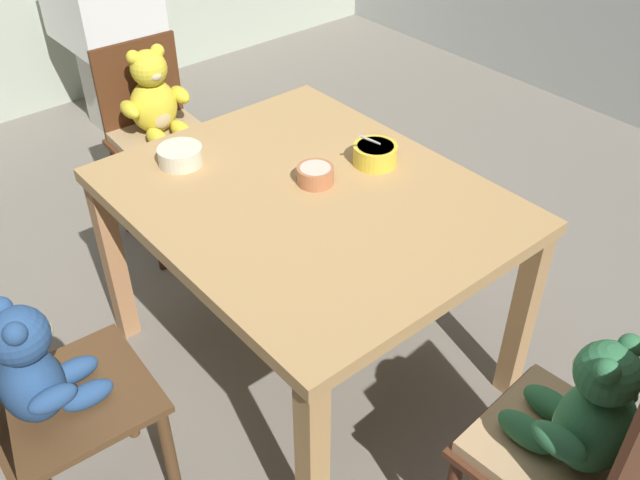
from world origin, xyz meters
TOP-DOWN VIEW (x-y plane):
  - ground_plane at (0.00, 0.00)m, footprint 5.20×5.20m
  - dining_table at (0.00, 0.00)m, footprint 1.19×0.97m
  - teddy_chair_near_front at (0.04, -0.90)m, footprint 0.40×0.44m
  - teddy_chair_near_right at (1.00, -0.01)m, footprint 0.40×0.42m
  - teddy_chair_near_left at (-0.99, 0.03)m, footprint 0.41×0.41m
  - porridge_bowl_cream_near_left at (-0.40, -0.20)m, footprint 0.14×0.14m
  - porridge_bowl_yellow_far_center at (0.00, 0.28)m, footprint 0.14×0.15m
  - porridge_bowl_terracotta_center at (-0.04, 0.06)m, footprint 0.12×0.12m
  - sink_basin at (-2.05, 0.32)m, footprint 0.54×0.44m

SIDE VIEW (x-z plane):
  - ground_plane at x=0.00m, z-range -0.04..0.00m
  - sink_basin at x=-2.05m, z-range 0.13..0.96m
  - teddy_chair_near_front at x=0.04m, z-range 0.11..0.98m
  - teddy_chair_near_left at x=-0.99m, z-range 0.13..0.98m
  - teddy_chair_near_right at x=1.00m, z-range 0.09..1.05m
  - dining_table at x=0.00m, z-range 0.27..0.99m
  - porridge_bowl_terracotta_center at x=-0.04m, z-range 0.72..0.77m
  - porridge_bowl_cream_near_left at x=-0.40m, z-range 0.72..0.78m
  - porridge_bowl_yellow_far_center at x=0.00m, z-range 0.68..0.82m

